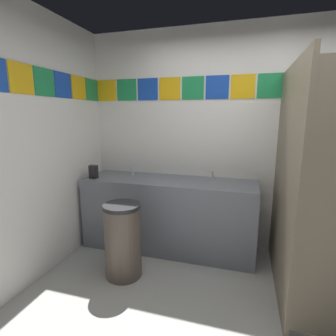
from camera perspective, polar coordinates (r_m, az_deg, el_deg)
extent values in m
cube|color=white|center=(3.22, 18.03, 5.58)|extent=(4.00, 0.08, 2.63)
cube|color=yellow|center=(3.64, -13.27, 16.17)|extent=(0.26, 0.01, 0.26)
cube|color=#1E8C4C|center=(3.51, -9.03, 16.51)|extent=(0.26, 0.01, 0.26)
cube|color=#1947B7|center=(3.40, -4.47, 16.79)|extent=(0.26, 0.01, 0.26)
cube|color=yellow|center=(3.31, 0.37, 16.97)|extent=(0.26, 0.01, 0.26)
cube|color=#1E8C4C|center=(3.24, 5.46, 17.03)|extent=(0.26, 0.01, 0.26)
cube|color=#1947B7|center=(3.20, 10.72, 16.96)|extent=(0.26, 0.01, 0.26)
cube|color=yellow|center=(3.18, 16.07, 16.76)|extent=(0.26, 0.01, 0.26)
cube|color=#1E8C4C|center=(3.19, 21.43, 16.41)|extent=(0.26, 0.01, 0.26)
cube|color=#1947B7|center=(3.22, 26.70, 15.94)|extent=(0.26, 0.01, 0.26)
cube|color=yellow|center=(3.28, 31.79, 15.36)|extent=(0.26, 0.01, 0.26)
cube|color=yellow|center=(2.73, -29.44, 16.72)|extent=(0.01, 0.26, 0.26)
cube|color=#1E8C4C|center=(2.93, -25.44, 16.61)|extent=(0.01, 0.26, 0.26)
cube|color=#1947B7|center=(3.14, -21.97, 16.46)|extent=(0.01, 0.26, 0.26)
cube|color=yellow|center=(3.37, -18.95, 16.28)|extent=(0.01, 0.26, 0.26)
cube|color=#1E8C4C|center=(3.60, -16.32, 16.08)|extent=(0.01, 0.26, 0.26)
cube|color=slate|center=(3.22, 0.08, -10.07)|extent=(2.04, 0.60, 0.86)
cube|color=slate|center=(3.36, 1.45, -2.13)|extent=(2.04, 0.03, 0.08)
cylinder|color=white|center=(3.25, -8.75, -3.01)|extent=(0.34, 0.34, 0.10)
cylinder|color=white|center=(2.97, 9.43, -4.41)|extent=(0.34, 0.34, 0.10)
cylinder|color=silver|center=(3.35, -7.78, -1.12)|extent=(0.04, 0.04, 0.05)
cylinder|color=silver|center=(3.29, -8.16, -0.12)|extent=(0.02, 0.06, 0.09)
cylinder|color=silver|center=(3.09, 9.81, -2.29)|extent=(0.04, 0.04, 0.05)
cylinder|color=silver|center=(3.02, 9.74, -1.22)|extent=(0.02, 0.06, 0.09)
cube|color=black|center=(3.27, -16.00, -0.79)|extent=(0.09, 0.07, 0.16)
cylinder|color=black|center=(3.25, -16.37, -1.99)|extent=(0.02, 0.02, 0.03)
cube|color=#726651|center=(2.58, 24.31, -2.75)|extent=(0.04, 1.37, 2.05)
cylinder|color=silver|center=(1.93, 27.70, -4.50)|extent=(0.02, 0.02, 0.10)
cylinder|color=brown|center=(2.76, -9.82, -15.73)|extent=(0.36, 0.36, 0.72)
cylinder|color=#262628|center=(2.61, -10.11, -8.26)|extent=(0.37, 0.37, 0.04)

